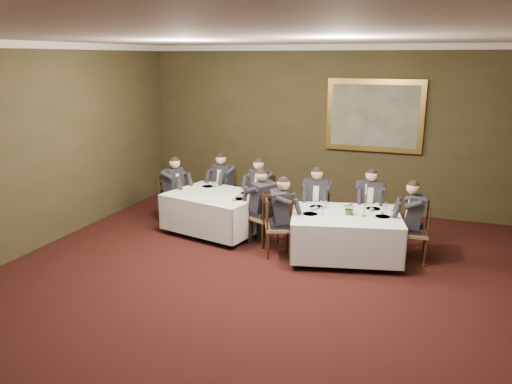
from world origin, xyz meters
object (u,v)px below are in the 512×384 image
Objects in this scene: diner_sec_backright at (261,200)px; diner_main_backleft at (316,211)px; chair_sec_endright at (264,228)px; chair_main_backright at (369,225)px; centerpiece at (350,208)px; candlestick at (365,204)px; diner_main_backright at (369,213)px; diner_sec_endleft at (173,198)px; chair_sec_backright at (262,210)px; chair_main_endleft at (277,239)px; chair_main_backleft at (316,223)px; table_main at (345,232)px; chair_sec_endleft at (173,209)px; diner_main_endleft at (278,226)px; chair_sec_backleft at (224,203)px; chair_main_endright at (414,245)px; diner_sec_endright at (264,216)px; diner_sec_backleft at (224,193)px; table_second at (216,210)px; diner_main_endright at (415,231)px.

diner_main_backleft is at bearing -176.68° from diner_sec_backright.
chair_main_backright is at bearing -36.15° from chair_sec_endright.
centerpiece is 0.25m from candlestick.
diner_sec_endleft is at bearing -0.16° from diner_main_backright.
diner_sec_backright reaches higher than chair_sec_backright.
chair_main_backleft is at bearing 136.23° from chair_main_endleft.
table_main is at bearing 126.34° from chair_main_backleft.
diner_main_backright is 1.35× the size of chair_sec_endleft.
diner_main_endleft is at bearing 140.93° from diner_sec_backright.
chair_sec_backright is (-1.21, 0.38, 0.00)m from chair_main_backleft.
diner_main_backleft reaches higher than chair_sec_backleft.
table_main is at bearing 126.73° from diner_main_backleft.
chair_main_endleft is at bearing -109.86° from chair_sec_endright.
diner_sec_backright is at bearing 113.97° from chair_sec_endleft.
chair_main_endright is at bearing 19.09° from candlestick.
chair_sec_endleft reaches higher than table_main.
diner_sec_backleft is at bearing 75.43° from diner_sec_endright.
diner_sec_backleft is at bearing 105.32° from table_second.
diner_main_endright is (3.62, -0.12, 0.06)m from table_second.
candlestick is (3.91, -0.63, 0.68)m from chair_sec_endleft.
table_main is at bearing 70.60° from chair_main_backright.
chair_sec_backleft is 1.00× the size of chair_sec_endright.
chair_sec_backleft is 0.74× the size of diner_sec_backleft.
diner_main_backright is (0.93, 0.22, 0.23)m from chair_main_backleft.
chair_main_backright is (0.25, 1.00, -0.17)m from table_main.
chair_main_backleft is 0.74× the size of diner_sec_endright.
diner_main_backright is 1.13m from chair_main_endright.
chair_sec_backright is 0.74× the size of diner_sec_backright.
table_main is at bearing 70.39° from diner_main_backright.
diner_main_backright and diner_main_endleft have the same top height.
chair_main_backleft and chair_sec_endright have the same top height.
diner_sec_endleft is (-3.60, 0.62, 0.06)m from table_main.
diner_sec_backleft is at bearing -20.40° from diner_main_backleft.
diner_sec_endright is at bearing 84.58° from diner_sec_endleft.
chair_sec_endright is 0.74× the size of diner_sec_endright.
diner_sec_endright is at bearing 153.07° from chair_sec_backleft.
chair_main_endleft is at bearing 140.21° from chair_sec_backright.
chair_main_endleft is at bearing -167.10° from centerpiece.
chair_sec_backleft is 0.23m from diner_sec_backleft.
chair_main_backleft is 1.27m from chair_sec_backright.
table_second is 8.18× the size of centerpiece.
diner_sec_backleft is at bearing -20.11° from chair_main_backleft.
diner_main_backright is (0.92, 0.23, 0.00)m from diner_main_backleft.
diner_main_endleft is 2.24m from chair_main_endright.
table_second is 0.99m from diner_sec_backleft.
diner_main_endright is 1.35× the size of chair_sec_endleft.
diner_main_endright is 2.57m from chair_sec_endright.
diner_sec_endright is (-2.56, -0.11, 0.00)m from diner_main_endright.
chair_main_endleft is (-0.41, -1.03, -0.23)m from diner_main_backleft.
chair_sec_endleft is at bearing -2.39° from diner_main_backleft.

